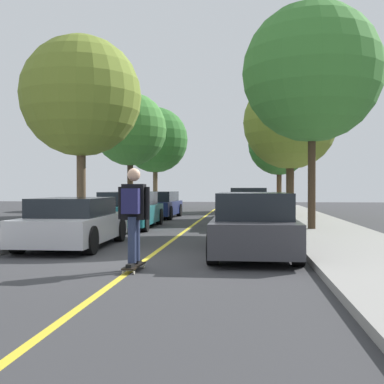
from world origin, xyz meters
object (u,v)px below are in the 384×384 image
at_px(parked_car_right_near, 250,211).
at_px(street_tree_left_far, 155,140).
at_px(parked_car_left_nearest, 74,223).
at_px(street_tree_right_far, 279,144).
at_px(fire_hydrant, 59,220).
at_px(skateboard, 134,266).
at_px(parked_car_left_far, 158,205).
at_px(parked_car_left_near, 129,210).
at_px(parked_car_right_far, 249,203).
at_px(street_tree_left_nearest, 81,96).
at_px(parked_car_right_farthest, 248,201).
at_px(street_tree_left_near, 130,130).
at_px(street_tree_right_near, 290,123).
at_px(street_tree_right_nearest, 312,73).
at_px(parked_car_right_nearest, 253,224).
at_px(skateboarder, 133,210).

bearing_deg(parked_car_right_near, street_tree_left_far, 112.63).
height_order(parked_car_left_nearest, street_tree_right_far, street_tree_right_far).
relative_size(fire_hydrant, skateboard, 0.82).
xyz_separation_m(parked_car_left_far, street_tree_left_far, (-1.98, 10.08, 4.13)).
height_order(parked_car_left_near, fire_hydrant, parked_car_left_near).
height_order(parked_car_right_far, street_tree_left_nearest, street_tree_left_nearest).
distance_m(parked_car_right_farthest, street_tree_left_near, 8.79).
distance_m(street_tree_left_nearest, street_tree_right_far, 15.86).
distance_m(street_tree_left_far, street_tree_right_near, 12.77).
relative_size(parked_car_left_nearest, parked_car_right_farthest, 0.93).
height_order(parked_car_right_farthest, fire_hydrant, parked_car_right_farthest).
distance_m(parked_car_left_near, parked_car_left_far, 5.85).
height_order(parked_car_right_far, street_tree_right_nearest, street_tree_right_nearest).
bearing_deg(parked_car_right_nearest, street_tree_right_far, 84.52).
relative_size(street_tree_right_nearest, street_tree_right_far, 1.21).
distance_m(parked_car_right_nearest, street_tree_left_nearest, 10.52).
xyz_separation_m(parked_car_right_far, street_tree_left_near, (-6.41, 2.14, 3.92)).
relative_size(parked_car_right_far, street_tree_left_far, 0.61).
relative_size(street_tree_right_nearest, street_tree_right_near, 1.09).
xyz_separation_m(street_tree_left_near, street_tree_right_far, (8.38, 5.45, -0.41)).
bearing_deg(street_tree_left_near, parked_car_right_far, -18.44).
relative_size(parked_car_right_farthest, skateboard, 5.21).
bearing_deg(parked_car_right_farthest, street_tree_right_far, 25.78).
distance_m(parked_car_left_near, skateboard, 9.39).
height_order(parked_car_right_nearest, parked_car_right_near, parked_car_right_nearest).
xyz_separation_m(parked_car_left_far, skateboard, (2.28, -14.95, -0.55)).
xyz_separation_m(street_tree_right_nearest, fire_hydrant, (-7.91, -1.59, -4.73)).
xyz_separation_m(street_tree_right_far, fire_hydrant, (-7.91, -16.88, -3.73)).
distance_m(parked_car_left_far, parked_car_right_nearest, 13.30).
bearing_deg(parked_car_left_far, street_tree_left_near, 127.23).
bearing_deg(street_tree_left_far, skateboard, -80.35).
relative_size(street_tree_left_far, street_tree_right_nearest, 0.94).
relative_size(parked_car_left_nearest, street_tree_left_far, 0.59).
bearing_deg(parked_car_left_near, parked_car_right_far, 54.99).
distance_m(parked_car_right_nearest, fire_hydrant, 7.01).
bearing_deg(street_tree_left_far, street_tree_right_nearest, -64.16).
bearing_deg(street_tree_right_nearest, street_tree_right_far, 90.00).
height_order(parked_car_left_far, skateboarder, skateboarder).
xyz_separation_m(parked_car_right_far, street_tree_right_far, (1.98, 7.59, 3.50)).
height_order(parked_car_right_near, fire_hydrant, parked_car_right_near).
relative_size(parked_car_right_nearest, fire_hydrant, 6.66).
bearing_deg(fire_hydrant, parked_car_right_nearest, -32.15).
bearing_deg(street_tree_right_nearest, parked_car_right_farthest, 97.86).
bearing_deg(parked_car_right_farthest, street_tree_left_nearest, -117.15).
relative_size(parked_car_right_nearest, skateboard, 5.48).
distance_m(parked_car_right_near, street_tree_left_near, 10.93).
height_order(parked_car_left_near, parked_car_right_nearest, parked_car_right_nearest).
relative_size(parked_car_left_nearest, parked_car_right_near, 1.01).
distance_m(parked_car_right_near, fire_hydrant, 6.90).
height_order(street_tree_right_near, skateboarder, street_tree_right_near).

